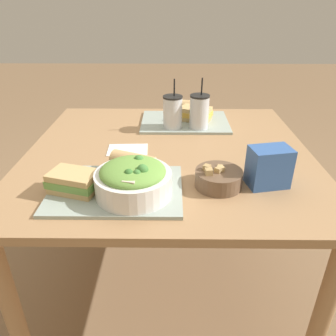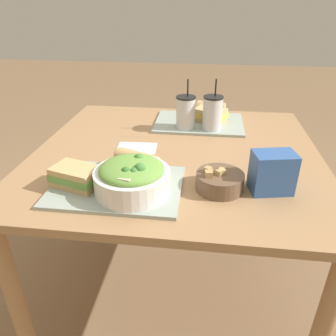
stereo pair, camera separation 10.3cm
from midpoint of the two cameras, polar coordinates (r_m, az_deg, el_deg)
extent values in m
plane|color=#846647|center=(1.78, -1.70, -19.53)|extent=(12.00, 12.00, 0.00)
cube|color=#A37A51|center=(1.33, -2.14, 2.45)|extent=(1.14, 1.09, 0.03)
cylinder|color=#A37A51|center=(1.32, -27.40, -22.25)|extent=(0.06, 0.06, 0.72)
cylinder|color=#A37A51|center=(1.27, 22.81, -23.42)|extent=(0.06, 0.06, 0.72)
cylinder|color=#A37A51|center=(2.02, -15.90, -1.30)|extent=(0.06, 0.06, 0.72)
cylinder|color=#A37A51|center=(1.98, 13.51, -1.48)|extent=(0.06, 0.06, 0.72)
cube|color=#99A89E|center=(1.07, -11.72, -3.77)|extent=(0.42, 0.31, 0.01)
cube|color=#99A89E|center=(1.62, 1.12, 7.99)|extent=(0.42, 0.31, 0.01)
cylinder|color=white|center=(1.01, -8.95, -2.74)|extent=(0.24, 0.24, 0.07)
ellipsoid|color=#6B9E42|center=(0.99, -9.13, -0.65)|extent=(0.20, 0.20, 0.05)
sphere|color=#427F38|center=(0.95, -7.54, -0.44)|extent=(0.03, 0.03, 0.03)
sphere|color=#427F38|center=(1.02, -8.00, 1.34)|extent=(0.03, 0.03, 0.03)
sphere|color=#38702D|center=(0.95, -9.96, -1.04)|extent=(0.03, 0.03, 0.03)
sphere|color=#427F38|center=(0.94, -8.52, -1.09)|extent=(0.03, 0.03, 0.03)
cube|color=beige|center=(0.93, -9.65, -2.04)|extent=(0.05, 0.06, 0.01)
cube|color=beige|center=(1.02, -9.70, 0.64)|extent=(0.04, 0.04, 0.01)
cylinder|color=brown|center=(1.07, 6.10, -1.91)|extent=(0.15, 0.15, 0.06)
cylinder|color=#5B2D19|center=(1.06, 6.16, -0.91)|extent=(0.14, 0.14, 0.01)
cube|color=tan|center=(1.05, 6.00, -0.47)|extent=(0.03, 0.03, 0.02)
cube|color=tan|center=(1.06, 6.50, -0.26)|extent=(0.02, 0.02, 0.02)
cube|color=tan|center=(1.05, 4.42, -0.33)|extent=(0.02, 0.02, 0.02)
cube|color=tan|center=(1.07, 6.34, -0.04)|extent=(0.02, 0.02, 0.02)
cube|color=tan|center=(1.06, 4.04, -0.06)|extent=(0.03, 0.03, 0.02)
cube|color=tan|center=(1.03, 4.29, -0.80)|extent=(0.03, 0.03, 0.02)
cube|color=tan|center=(1.09, -18.54, -3.31)|extent=(0.17, 0.13, 0.02)
cube|color=#6B9E47|center=(1.07, -18.71, -2.31)|extent=(0.17, 0.14, 0.02)
cube|color=tan|center=(1.06, -18.89, -1.28)|extent=(0.17, 0.13, 0.02)
cylinder|color=tan|center=(1.14, -8.64, 0.90)|extent=(0.17, 0.12, 0.07)
cylinder|color=beige|center=(1.11, -5.33, 0.19)|extent=(0.03, 0.06, 0.06)
cube|color=tan|center=(1.62, 2.98, 8.65)|extent=(0.17, 0.14, 0.02)
cube|color=#EFB742|center=(1.62, 3.00, 9.38)|extent=(0.17, 0.15, 0.02)
cube|color=tan|center=(1.61, 3.02, 10.12)|extent=(0.17, 0.14, 0.02)
cylinder|color=tan|center=(1.71, 2.95, 10.53)|extent=(0.15, 0.09, 0.07)
cylinder|color=beige|center=(1.70, 5.20, 10.35)|extent=(0.02, 0.06, 0.06)
cylinder|color=silver|center=(1.51, -1.16, 9.54)|extent=(0.09, 0.09, 0.14)
cylinder|color=black|center=(1.51, -1.16, 9.23)|extent=(0.08, 0.08, 0.11)
cylinder|color=black|center=(1.48, -1.19, 12.24)|extent=(0.09, 0.09, 0.01)
cylinder|color=black|center=(1.47, -0.95, 13.69)|extent=(0.01, 0.02, 0.09)
cylinder|color=silver|center=(1.51, 3.49, 9.59)|extent=(0.09, 0.09, 0.14)
cylinder|color=maroon|center=(1.51, 3.48, 9.26)|extent=(0.08, 0.08, 0.12)
cylinder|color=black|center=(1.48, 3.58, 12.38)|extent=(0.09, 0.09, 0.01)
cylinder|color=black|center=(1.48, 3.88, 13.82)|extent=(0.01, 0.02, 0.09)
cube|color=#335BA3|center=(1.09, 14.62, 0.10)|extent=(0.14, 0.11, 0.13)
cube|color=white|center=(1.35, -9.21, 3.14)|extent=(0.17, 0.12, 0.00)
camera|label=1|loc=(0.05, -92.86, -1.53)|focal=35.00mm
camera|label=2|loc=(0.05, 87.14, 1.53)|focal=35.00mm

